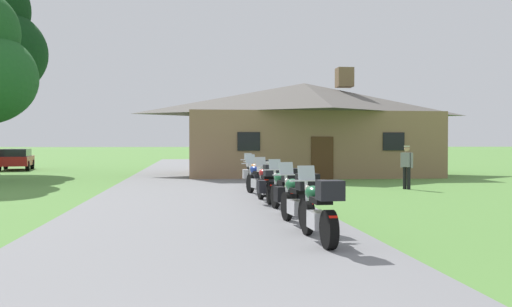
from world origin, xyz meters
TOP-DOWN VIEW (x-y plane):
  - ground_plane at (0.00, 20.00)m, footprint 500.00×500.00m
  - asphalt_driveway at (0.00, 18.00)m, footprint 6.40×80.00m
  - motorcycle_green_nearest_to_camera at (2.09, 6.66)m, footprint 0.66×2.08m
  - motorcycle_green_second_in_row at (2.10, 8.62)m, footprint 0.70×2.08m
  - motorcycle_green_third_in_row at (2.21, 10.88)m, footprint 0.85×2.08m
  - motorcycle_red_fourth_in_row at (2.09, 13.25)m, footprint 0.81×2.08m
  - motorcycle_blue_fifth_in_row at (2.11, 15.64)m, footprint 0.85×2.06m
  - motorcycle_orange_sixth_in_row at (2.36, 17.48)m, footprint 0.98×2.07m
  - motorcycle_silver_farthest_in_row at (2.30, 19.71)m, footprint 0.72×2.08m
  - stone_lodge at (6.29, 28.52)m, footprint 13.73×9.25m
  - bystander_gray_shirt_near_lodge at (8.18, 18.04)m, footprint 0.38×0.47m
  - parked_red_suv_far_left at (-11.62, 35.90)m, footprint 2.57×4.84m

SIDE VIEW (x-z plane):
  - ground_plane at x=0.00m, z-range 0.00..0.00m
  - asphalt_driveway at x=0.00m, z-range 0.00..0.06m
  - motorcycle_green_third_in_row at x=2.21m, z-range -0.04..1.26m
  - motorcycle_red_fourth_in_row at x=2.09m, z-range -0.04..1.26m
  - motorcycle_orange_sixth_in_row at x=2.36m, z-range -0.04..1.26m
  - motorcycle_silver_farthest_in_row at x=2.30m, z-range -0.04..1.26m
  - motorcycle_green_nearest_to_camera at x=2.09m, z-range -0.03..1.27m
  - motorcycle_green_second_in_row at x=2.10m, z-range -0.03..1.27m
  - motorcycle_blue_fifth_in_row at x=2.11m, z-range -0.03..1.27m
  - parked_red_suv_far_left at x=-11.62m, z-range 0.08..1.48m
  - bystander_gray_shirt_near_lodge at x=8.18m, z-range 0.11..1.79m
  - stone_lodge at x=6.29m, z-range -0.38..5.70m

